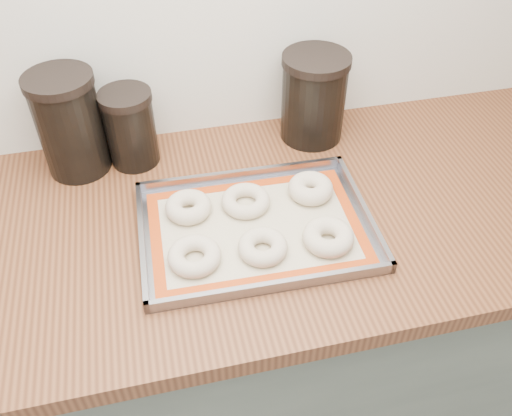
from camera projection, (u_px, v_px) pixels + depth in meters
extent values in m
cube|color=#5F695C|center=(211.00, 348.00, 1.43)|extent=(3.00, 0.65, 0.86)
cube|color=brown|center=(199.00, 228.00, 1.12)|extent=(3.06, 0.68, 0.04)
cube|color=gray|center=(256.00, 229.00, 1.09)|extent=(0.47, 0.34, 0.00)
cube|color=gray|center=(241.00, 175.00, 1.19)|extent=(0.46, 0.02, 0.02)
cube|color=gray|center=(274.00, 287.00, 0.96)|extent=(0.46, 0.02, 0.02)
cube|color=gray|center=(142.00, 241.00, 1.05)|extent=(0.02, 0.33, 0.02)
cube|color=gray|center=(363.00, 209.00, 1.11)|extent=(0.02, 0.33, 0.02)
cube|color=#C6B793|center=(256.00, 228.00, 1.09)|extent=(0.43, 0.30, 0.00)
cube|color=#B8390C|center=(244.00, 185.00, 1.18)|extent=(0.42, 0.03, 0.00)
cube|color=#B8390C|center=(271.00, 279.00, 0.99)|extent=(0.42, 0.03, 0.00)
cube|color=#B8390C|center=(156.00, 242.00, 1.06)|extent=(0.03, 0.25, 0.00)
cube|color=#B8390C|center=(351.00, 214.00, 1.11)|extent=(0.03, 0.25, 0.00)
torus|color=beige|center=(194.00, 256.00, 1.01)|extent=(0.10, 0.10, 0.03)
torus|color=beige|center=(263.00, 247.00, 1.03)|extent=(0.11, 0.11, 0.03)
torus|color=beige|center=(328.00, 237.00, 1.04)|extent=(0.12, 0.12, 0.04)
torus|color=beige|center=(188.00, 207.00, 1.11)|extent=(0.11, 0.11, 0.03)
torus|color=beige|center=(246.00, 201.00, 1.12)|extent=(0.13, 0.13, 0.03)
torus|color=beige|center=(311.00, 188.00, 1.15)|extent=(0.11, 0.11, 0.04)
cylinder|color=black|center=(71.00, 128.00, 1.17)|extent=(0.14, 0.14, 0.21)
cylinder|color=black|center=(57.00, 80.00, 1.09)|extent=(0.14, 0.14, 0.02)
cylinder|color=black|center=(131.00, 131.00, 1.20)|extent=(0.11, 0.11, 0.16)
cylinder|color=black|center=(124.00, 97.00, 1.14)|extent=(0.11, 0.11, 0.02)
cylinder|color=black|center=(313.00, 101.00, 1.26)|extent=(0.15, 0.15, 0.19)
cylinder|color=black|center=(317.00, 60.00, 1.19)|extent=(0.16, 0.16, 0.02)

